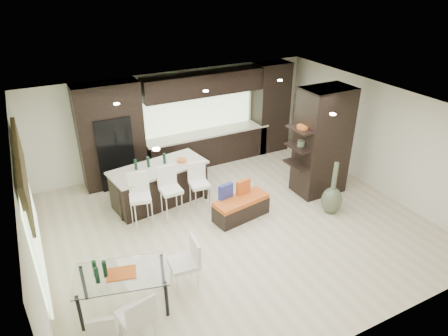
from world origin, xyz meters
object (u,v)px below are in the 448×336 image
floor_vase (333,188)px  dining_table (124,291)px  stool_right (200,193)px  chair_end (184,266)px  chair_near (136,318)px  kitchen_island (160,184)px  stool_mid (171,199)px  stool_left (141,207)px  bench (241,208)px  chair_far (105,332)px

floor_vase → dining_table: size_ratio=0.86×
stool_right → chair_end: size_ratio=1.05×
chair_near → chair_end: (1.08, 0.75, 0.00)m
kitchen_island → dining_table: kitchen_island is taller
chair_near → stool_right: bearing=39.2°
chair_near → chair_end: bearing=22.8°
stool_mid → chair_near: 3.35m
stool_left → stool_right: (1.40, 0.01, -0.03)m
bench → floor_vase: (1.98, -0.77, 0.40)m
chair_near → chair_end: 1.31m
stool_mid → floor_vase: floor_vase is taller
stool_left → chair_end: (0.12, -2.16, -0.06)m
kitchen_island → stool_mid: size_ratio=2.25×
floor_vase → chair_far: 5.70m
dining_table → chair_near: 0.75m
kitchen_island → floor_vase: bearing=-43.3°
chair_near → chair_far: 0.48m
stool_left → chair_near: (-0.96, -2.91, -0.06)m
stool_right → chair_far: size_ratio=1.26×
kitchen_island → dining_table: size_ratio=1.51×
chair_far → stool_mid: bearing=69.3°
stool_left → bench: size_ratio=0.78×
kitchen_island → stool_right: 1.06m
chair_near → chair_end: size_ratio=0.99×
bench → chair_far: chair_far is taller
stool_mid → chair_near: size_ratio=1.13×
stool_left → floor_vase: bearing=-7.7°
dining_table → chair_end: chair_end is taller
kitchen_island → stool_right: stool_right is taller
bench → floor_vase: bearing=-30.6°
chair_end → chair_near: bearing=129.4°
stool_left → bench: stool_left is taller
stool_left → stool_mid: size_ratio=1.00×
stool_right → chair_end: stool_right is taller
stool_mid → floor_vase: 3.70m
stool_left → stool_right: bearing=12.7°
floor_vase → chair_near: 5.25m
chair_near → kitchen_island: bearing=54.1°
bench → chair_near: 3.79m
kitchen_island → dining_table: (-1.66, -2.97, -0.11)m
stool_mid → stool_right: 0.70m
stool_left → chair_end: size_ratio=1.12×
stool_mid → stool_right: bearing=0.2°
stool_left → bench: 2.24m
stool_right → floor_vase: bearing=-22.9°
kitchen_island → dining_table: 3.41m
dining_table → bench: bearing=39.6°
floor_vase → chair_end: floor_vase is taller
stool_left → chair_near: stool_left is taller
chair_near → chair_end: chair_end is taller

